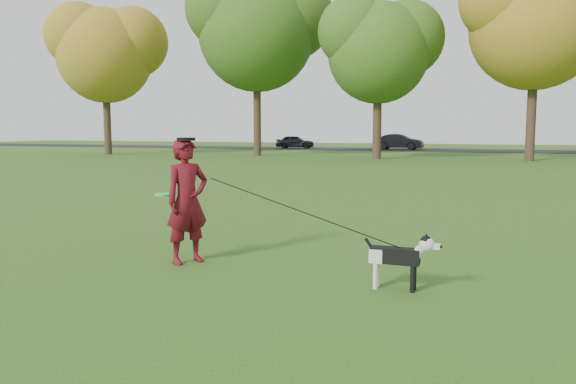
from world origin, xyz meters
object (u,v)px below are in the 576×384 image
at_px(car_mid, 399,142).
at_px(man, 187,201).
at_px(car_left, 295,142).
at_px(dog, 401,255).

bearing_deg(car_mid, man, -171.01).
bearing_deg(car_left, man, -172.03).
bearing_deg(dog, man, 174.03).
relative_size(man, car_left, 0.48).
height_order(man, dog, man).
xyz_separation_m(car_left, car_mid, (8.99, 0.00, 0.07)).
distance_m(man, car_mid, 40.05).
relative_size(car_left, car_mid, 0.86).
relative_size(man, dog, 1.94).
distance_m(man, dog, 2.78).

